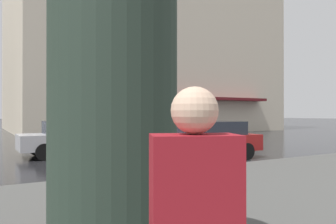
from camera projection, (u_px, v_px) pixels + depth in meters
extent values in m
cube|color=beige|center=(134.00, 57.00, 36.40)|extent=(19.74, 24.73, 15.74)
cube|color=#591419|center=(186.00, 98.00, 27.32)|extent=(1.20, 17.31, 0.24)
cylinder|color=#28382D|center=(114.00, 126.00, 3.22)|extent=(1.23, 1.23, 2.87)
cube|color=#B78C19|center=(94.00, 112.00, 3.75)|extent=(0.02, 0.92, 1.84)
cube|color=maroon|center=(206.00, 143.00, 12.35)|extent=(1.75, 4.10, 0.60)
cube|color=#232833|center=(209.00, 128.00, 12.43)|extent=(1.54, 2.46, 0.50)
cylinder|color=black|center=(190.00, 156.00, 11.01)|extent=(0.20, 0.62, 0.62)
cylinder|color=black|center=(166.00, 151.00, 12.44)|extent=(0.20, 0.62, 0.62)
cylinder|color=black|center=(247.00, 151.00, 12.27)|extent=(0.20, 0.62, 0.62)
cylinder|color=black|center=(218.00, 147.00, 13.69)|extent=(0.20, 0.62, 0.62)
cube|color=#B7B7BC|center=(73.00, 141.00, 13.36)|extent=(1.75, 4.10, 0.60)
cube|color=#232833|center=(77.00, 127.00, 13.44)|extent=(1.54, 2.46, 0.50)
cylinder|color=black|center=(44.00, 152.00, 12.02)|extent=(0.20, 0.62, 0.62)
cylinder|color=black|center=(37.00, 148.00, 13.45)|extent=(0.20, 0.62, 0.62)
cylinder|color=black|center=(110.00, 148.00, 13.27)|extent=(0.20, 0.62, 0.62)
cylinder|color=black|center=(97.00, 145.00, 14.70)|extent=(0.20, 0.62, 0.62)
cube|color=maroon|center=(121.00, 136.00, 5.77)|extent=(0.38, 0.46, 0.60)
sphere|color=tan|center=(121.00, 113.00, 5.78)|extent=(0.22, 0.22, 0.22)
cylinder|color=#38332D|center=(116.00, 178.00, 5.76)|extent=(0.13, 0.13, 0.86)
cylinder|color=#38332D|center=(126.00, 178.00, 5.78)|extent=(0.13, 0.13, 0.86)
cube|color=black|center=(137.00, 150.00, 5.81)|extent=(0.26, 0.32, 0.24)
cube|color=maroon|center=(195.00, 200.00, 1.51)|extent=(0.37, 0.46, 0.60)
sphere|color=beige|center=(195.00, 110.00, 1.52)|extent=(0.22, 0.22, 0.22)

